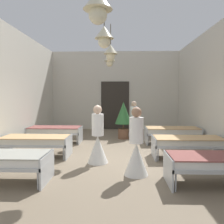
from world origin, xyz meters
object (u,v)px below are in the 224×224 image
(potted_plant, at_px, (123,116))
(bed_right_row_2, at_px, (172,131))
(bed_right_row_0, at_px, (217,162))
(nurse_near_aisle, at_px, (98,142))
(nurse_far_aisle, at_px, (136,151))
(bed_left_row_1, at_px, (36,141))
(bed_right_row_1, at_px, (188,142))
(bed_left_row_0, at_px, (1,160))
(nurse_mid_aisle, at_px, (134,124))
(bed_left_row_2, at_px, (55,131))

(potted_plant, bearing_deg, bed_right_row_2, -25.63)
(bed_right_row_0, height_order, nurse_near_aisle, nurse_near_aisle)
(nurse_far_aisle, bearing_deg, bed_right_row_0, -166.39)
(bed_right_row_0, relative_size, potted_plant, 1.31)
(bed_left_row_1, xyz_separation_m, bed_right_row_2, (4.23, 1.90, 0.00))
(nurse_far_aisle, bearing_deg, bed_right_row_1, -105.50)
(bed_right_row_1, relative_size, nurse_far_aisle, 1.28)
(bed_right_row_0, relative_size, bed_left_row_1, 1.00)
(nurse_near_aisle, bearing_deg, nurse_far_aisle, 29.47)
(bed_right_row_2, height_order, nurse_near_aisle, nurse_near_aisle)
(bed_left_row_0, height_order, bed_right_row_1, same)
(bed_right_row_1, bearing_deg, nurse_near_aisle, -167.31)
(nurse_far_aisle, bearing_deg, bed_left_row_1, 4.06)
(bed_right_row_1, bearing_deg, bed_right_row_0, -90.00)
(bed_left_row_0, bearing_deg, potted_plant, 61.65)
(nurse_mid_aisle, bearing_deg, bed_left_row_0, 144.73)
(bed_left_row_1, height_order, nurse_mid_aisle, nurse_mid_aisle)
(bed_right_row_0, xyz_separation_m, potted_plant, (-1.73, 4.63, 0.46))
(bed_right_row_1, bearing_deg, potted_plant, 122.34)
(bed_right_row_0, height_order, potted_plant, potted_plant)
(bed_right_row_1, relative_size, nurse_near_aisle, 1.28)
(bed_right_row_0, distance_m, nurse_mid_aisle, 5.31)
(bed_left_row_1, relative_size, nurse_far_aisle, 1.28)
(bed_left_row_0, xyz_separation_m, bed_right_row_0, (4.23, 0.00, 0.00))
(bed_right_row_2, bearing_deg, bed_left_row_0, -138.03)
(bed_left_row_1, distance_m, potted_plant, 3.73)
(bed_left_row_0, distance_m, bed_right_row_2, 5.68)
(bed_right_row_0, distance_m, bed_left_row_1, 4.63)
(nurse_near_aisle, bearing_deg, nurse_mid_aisle, 146.16)
(bed_left_row_0, xyz_separation_m, bed_right_row_2, (4.23, 3.80, 0.00))
(bed_right_row_2, bearing_deg, bed_left_row_1, -155.79)
(bed_left_row_2, distance_m, nurse_far_aisle, 4.28)
(nurse_far_aisle, bearing_deg, bed_left_row_0, 41.78)
(bed_left_row_2, bearing_deg, potted_plant, 18.37)
(bed_right_row_0, xyz_separation_m, nurse_mid_aisle, (-1.29, 5.15, 0.09))
(bed_right_row_0, distance_m, nurse_near_aisle, 2.78)
(potted_plant, bearing_deg, bed_left_row_2, -161.63)
(bed_right_row_1, bearing_deg, bed_left_row_0, -155.79)
(nurse_mid_aisle, distance_m, potted_plant, 0.78)
(bed_left_row_2, xyz_separation_m, potted_plant, (2.50, 0.83, 0.46))
(bed_right_row_0, distance_m, bed_right_row_2, 3.80)
(bed_left_row_0, bearing_deg, nurse_near_aisle, 36.97)
(bed_left_row_2, height_order, bed_right_row_2, same)
(bed_left_row_0, distance_m, bed_left_row_1, 1.90)
(bed_left_row_1, bearing_deg, potted_plant, 47.54)
(bed_left_row_2, relative_size, nurse_near_aisle, 1.28)
(bed_right_row_1, height_order, potted_plant, potted_plant)
(bed_right_row_1, distance_m, bed_left_row_2, 4.63)
(bed_left_row_0, bearing_deg, bed_right_row_0, 0.00)
(bed_right_row_0, height_order, bed_left_row_1, same)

